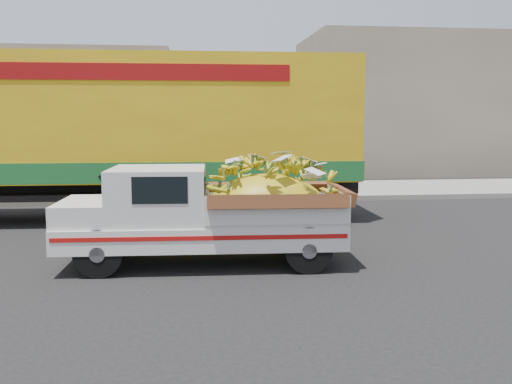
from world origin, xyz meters
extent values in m
plane|color=black|center=(0.00, 0.00, 0.00)|extent=(100.00, 100.00, 0.00)
cube|color=gray|center=(0.00, 6.58, 0.07)|extent=(60.00, 0.25, 0.15)
cube|color=gray|center=(0.00, 8.68, 0.07)|extent=(60.00, 4.00, 0.14)
cube|color=gray|center=(14.00, 15.58, 3.00)|extent=(14.00, 6.00, 6.00)
cylinder|color=black|center=(0.26, -1.04, 0.36)|extent=(0.74, 0.24, 0.73)
cylinder|color=black|center=(0.33, 0.36, 0.36)|extent=(0.74, 0.24, 0.73)
cylinder|color=black|center=(3.42, -1.18, 0.36)|extent=(0.74, 0.24, 0.73)
cylinder|color=black|center=(3.49, 0.21, 0.36)|extent=(0.74, 0.24, 0.73)
cube|color=silver|center=(1.83, -0.41, 0.53)|extent=(4.57, 1.83, 0.37)
cube|color=#A50F0C|center=(1.79, -1.23, 0.59)|extent=(4.41, 0.21, 0.07)
cube|color=silver|center=(-0.38, -0.31, 0.43)|extent=(0.17, 1.60, 0.13)
cube|color=silver|center=(-0.01, -0.32, 0.89)|extent=(0.88, 1.57, 0.34)
cube|color=silver|center=(1.13, -0.38, 1.15)|extent=(1.55, 1.63, 0.86)
cube|color=black|center=(1.19, -1.17, 1.31)|extent=(0.82, 0.05, 0.40)
cube|color=silver|center=(2.98, -0.46, 0.96)|extent=(2.28, 1.73, 0.49)
ellipsoid|color=gold|center=(2.88, -0.46, 0.86)|extent=(2.05, 1.39, 1.23)
cylinder|color=black|center=(4.33, 3.02, 0.55)|extent=(1.11, 0.34, 1.10)
cylinder|color=black|center=(4.38, 5.02, 0.55)|extent=(1.11, 0.34, 1.10)
cylinder|color=black|center=(3.13, 3.05, 0.55)|extent=(1.11, 0.34, 1.10)
cylinder|color=black|center=(3.18, 5.05, 0.55)|extent=(1.11, 0.34, 1.10)
cube|color=black|center=(-0.35, 4.13, 0.78)|extent=(12.02, 1.27, 0.36)
cube|color=gold|center=(-0.35, 4.13, 2.38)|extent=(11.81, 2.76, 2.84)
cube|color=#1C622A|center=(-0.35, 4.13, 1.21)|extent=(11.87, 2.78, 0.45)
cube|color=maroon|center=(-0.37, 2.87, 3.35)|extent=(8.40, 0.21, 0.35)
camera|label=1|loc=(1.59, -9.56, 2.33)|focal=40.00mm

